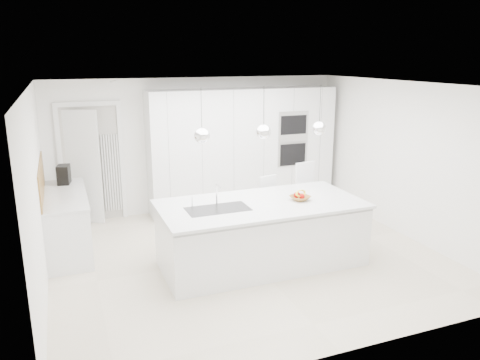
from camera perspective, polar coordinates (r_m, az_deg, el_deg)
name	(u,v)px	position (r m, az deg, el deg)	size (l,w,h in m)	color
floor	(247,256)	(7.03, 0.90, -9.30)	(5.50, 5.50, 0.00)	beige
wall_back	(198,145)	(8.92, -5.13, 4.32)	(5.50, 5.50, 0.00)	white
wall_left	(37,195)	(6.16, -23.49, -1.70)	(5.00, 5.00, 0.00)	white
ceiling	(248,85)	(6.42, 0.99, 11.51)	(5.50, 5.50, 0.00)	white
tall_cabinets	(243,150)	(8.92, 0.38, 3.72)	(3.60, 0.60, 2.30)	white
oven_stack	(293,139)	(8.97, 6.49, 4.99)	(0.62, 0.04, 1.05)	#A5A5A8
doorway_frame	(92,165)	(8.62, -17.58, 1.77)	(1.11, 0.08, 2.13)	white
hallway_door	(77,168)	(8.57, -19.21, 1.42)	(0.82, 0.04, 2.00)	white
radiator	(112,173)	(8.67, -15.39, 0.82)	(0.32, 0.04, 1.40)	white
left_base_cabinets	(67,224)	(7.54, -20.32, -5.02)	(0.60, 1.80, 0.86)	white
left_worktop	(64,195)	(7.41, -20.63, -1.74)	(0.62, 1.82, 0.04)	white
oak_backsplash	(41,179)	(7.35, -23.06, 0.07)	(0.02, 1.80, 0.50)	olive
island_base	(262,235)	(6.64, 2.70, -6.76)	(2.80, 1.20, 0.86)	white
island_worktop	(261,204)	(6.53, 2.57, -2.94)	(2.84, 1.40, 0.04)	white
island_sink	(218,215)	(6.28, -2.71, -4.25)	(0.84, 0.44, 0.18)	#3F3F42
island_tap	(217,194)	(6.41, -2.88, -1.71)	(0.02, 0.02, 0.30)	white
pendant_left	(202,136)	(5.96, -4.66, 5.39)	(0.20, 0.20, 0.20)	white
pendant_mid	(263,132)	(6.25, 2.86, 5.86)	(0.20, 0.20, 0.20)	white
pendant_right	(319,129)	(6.64, 9.62, 6.21)	(0.20, 0.20, 0.20)	white
fruit_bowl	(300,198)	(6.67, 7.32, -2.19)	(0.27, 0.27, 0.07)	olive
espresso_machine	(64,174)	(7.96, -20.69, 0.63)	(0.18, 0.28, 0.30)	black
bar_stool_left	(271,209)	(7.49, 3.78, -3.57)	(0.34, 0.47, 1.02)	white
bar_stool_right	(309,199)	(7.80, 8.36, -2.35)	(0.39, 0.54, 1.18)	white
apple_a	(298,195)	(6.68, 7.03, -1.80)	(0.08, 0.08, 0.08)	#AC0A06
apple_b	(297,195)	(6.66, 6.91, -1.83)	(0.09, 0.09, 0.09)	#AC0A06
apple_c	(302,196)	(6.62, 7.57, -2.00)	(0.08, 0.08, 0.08)	#AC0A06
banana_bunch	(301,193)	(6.63, 7.40, -1.62)	(0.20, 0.20, 0.03)	yellow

